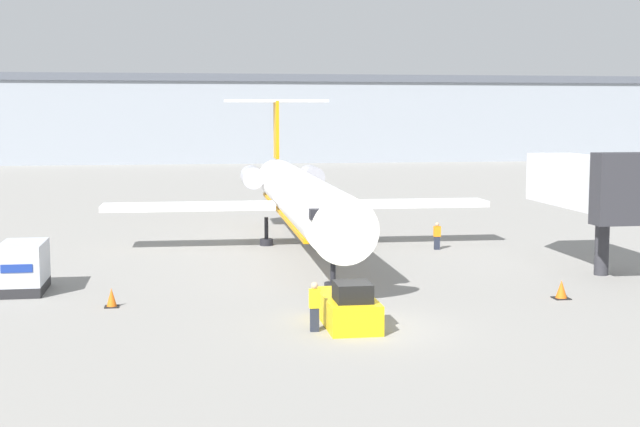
{
  "coord_description": "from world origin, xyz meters",
  "views": [
    {
      "loc": [
        -6.67,
        -31.74,
        7.98
      ],
      "look_at": [
        0.0,
        10.73,
        3.17
      ],
      "focal_mm": 50.0,
      "sensor_mm": 36.0,
      "label": 1
    }
  ],
  "objects_px": {
    "luggage_cart": "(23,267)",
    "worker_by_wing": "(437,235)",
    "pushback_tug": "(348,308)",
    "airplane_main": "(299,195)",
    "worker_near_tug": "(315,305)",
    "traffic_cone_right": "(561,290)",
    "traffic_cone_left": "(112,298)",
    "jet_bridge": "(589,184)"
  },
  "relations": [
    {
      "from": "worker_near_tug",
      "to": "worker_by_wing",
      "type": "xyz_separation_m",
      "value": [
        10.13,
        18.61,
        -0.14
      ]
    },
    {
      "from": "luggage_cart",
      "to": "worker_near_tug",
      "type": "distance_m",
      "value": 15.04
    },
    {
      "from": "worker_by_wing",
      "to": "airplane_main",
      "type": "bearing_deg",
      "value": 164.49
    },
    {
      "from": "traffic_cone_left",
      "to": "jet_bridge",
      "type": "relative_size",
      "value": 0.08
    },
    {
      "from": "traffic_cone_right",
      "to": "jet_bridge",
      "type": "relative_size",
      "value": 0.08
    },
    {
      "from": "worker_by_wing",
      "to": "traffic_cone_right",
      "type": "distance_m",
      "value": 14.54
    },
    {
      "from": "traffic_cone_left",
      "to": "jet_bridge",
      "type": "bearing_deg",
      "value": 13.04
    },
    {
      "from": "luggage_cart",
      "to": "jet_bridge",
      "type": "height_order",
      "value": "jet_bridge"
    },
    {
      "from": "worker_near_tug",
      "to": "traffic_cone_right",
      "type": "bearing_deg",
      "value": 19.86
    },
    {
      "from": "airplane_main",
      "to": "pushback_tug",
      "type": "bearing_deg",
      "value": -92.19
    },
    {
      "from": "luggage_cart",
      "to": "worker_by_wing",
      "type": "height_order",
      "value": "luggage_cart"
    },
    {
      "from": "pushback_tug",
      "to": "traffic_cone_left",
      "type": "xyz_separation_m",
      "value": [
        -9.13,
        4.6,
        -0.28
      ]
    },
    {
      "from": "worker_by_wing",
      "to": "pushback_tug",
      "type": "bearing_deg",
      "value": -116.12
    },
    {
      "from": "luggage_cart",
      "to": "worker_near_tug",
      "type": "xyz_separation_m",
      "value": [
        11.85,
        -9.26,
        -0.15
      ]
    },
    {
      "from": "pushback_tug",
      "to": "traffic_cone_right",
      "type": "relative_size",
      "value": 5.22
    },
    {
      "from": "traffic_cone_left",
      "to": "worker_near_tug",
      "type": "bearing_deg",
      "value": -35.18
    },
    {
      "from": "luggage_cart",
      "to": "worker_by_wing",
      "type": "xyz_separation_m",
      "value": [
        21.99,
        9.35,
        -0.29
      ]
    },
    {
      "from": "airplane_main",
      "to": "worker_near_tug",
      "type": "xyz_separation_m",
      "value": [
        -2.18,
        -20.82,
        -2.2
      ]
    },
    {
      "from": "traffic_cone_left",
      "to": "pushback_tug",
      "type": "bearing_deg",
      "value": -26.75
    },
    {
      "from": "jet_bridge",
      "to": "traffic_cone_left",
      "type": "bearing_deg",
      "value": -166.96
    },
    {
      "from": "airplane_main",
      "to": "traffic_cone_right",
      "type": "xyz_separation_m",
      "value": [
        9.29,
        -16.68,
        -2.79
      ]
    },
    {
      "from": "pushback_tug",
      "to": "worker_by_wing",
      "type": "distance_m",
      "value": 19.8
    },
    {
      "from": "worker_near_tug",
      "to": "traffic_cone_right",
      "type": "xyz_separation_m",
      "value": [
        11.47,
        4.14,
        -0.59
      ]
    },
    {
      "from": "luggage_cart",
      "to": "worker_near_tug",
      "type": "relative_size",
      "value": 1.78
    },
    {
      "from": "luggage_cart",
      "to": "pushback_tug",
      "type": "bearing_deg",
      "value": -32.43
    },
    {
      "from": "luggage_cart",
      "to": "jet_bridge",
      "type": "distance_m",
      "value": 27.95
    },
    {
      "from": "traffic_cone_right",
      "to": "worker_by_wing",
      "type": "bearing_deg",
      "value": 95.28
    },
    {
      "from": "traffic_cone_right",
      "to": "jet_bridge",
      "type": "bearing_deg",
      "value": 57.01
    },
    {
      "from": "pushback_tug",
      "to": "luggage_cart",
      "type": "distance_m",
      "value": 15.73
    },
    {
      "from": "pushback_tug",
      "to": "worker_near_tug",
      "type": "height_order",
      "value": "worker_near_tug"
    },
    {
      "from": "traffic_cone_left",
      "to": "traffic_cone_right",
      "type": "xyz_separation_m",
      "value": [
        19.18,
        -1.29,
        0.01
      ]
    },
    {
      "from": "worker_near_tug",
      "to": "traffic_cone_right",
      "type": "height_order",
      "value": "worker_near_tug"
    },
    {
      "from": "worker_near_tug",
      "to": "pushback_tug",
      "type": "bearing_deg",
      "value": 30.46
    },
    {
      "from": "airplane_main",
      "to": "jet_bridge",
      "type": "distance_m",
      "value": 16.94
    },
    {
      "from": "airplane_main",
      "to": "traffic_cone_left",
      "type": "relative_size",
      "value": 41.03
    },
    {
      "from": "pushback_tug",
      "to": "luggage_cart",
      "type": "height_order",
      "value": "luggage_cart"
    },
    {
      "from": "traffic_cone_left",
      "to": "luggage_cart",
      "type": "bearing_deg",
      "value": 137.24
    },
    {
      "from": "airplane_main",
      "to": "traffic_cone_left",
      "type": "xyz_separation_m",
      "value": [
        -9.89,
        -15.38,
        -2.8
      ]
    },
    {
      "from": "pushback_tug",
      "to": "worker_by_wing",
      "type": "bearing_deg",
      "value": 63.88
    },
    {
      "from": "pushback_tug",
      "to": "jet_bridge",
      "type": "relative_size",
      "value": 0.44
    },
    {
      "from": "jet_bridge",
      "to": "pushback_tug",
      "type": "bearing_deg",
      "value": -145.13
    },
    {
      "from": "traffic_cone_left",
      "to": "traffic_cone_right",
      "type": "height_order",
      "value": "traffic_cone_right"
    }
  ]
}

